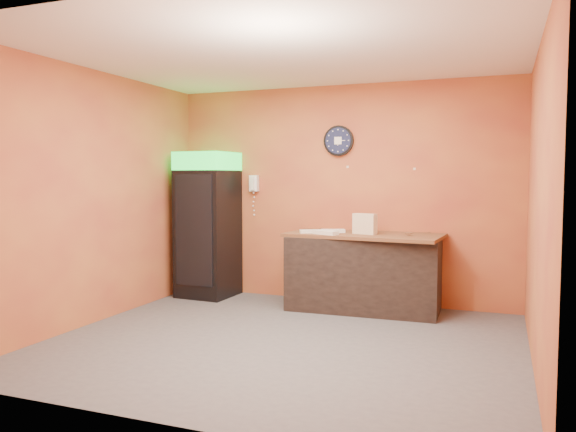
% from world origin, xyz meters
% --- Properties ---
extents(floor, '(4.50, 4.50, 0.00)m').
position_xyz_m(floor, '(0.00, 0.00, 0.00)').
color(floor, '#47474C').
rests_on(floor, ground).
extents(back_wall, '(4.50, 0.02, 2.80)m').
position_xyz_m(back_wall, '(0.00, 2.00, 1.40)').
color(back_wall, '#C27436').
rests_on(back_wall, floor).
extents(left_wall, '(0.02, 4.00, 2.80)m').
position_xyz_m(left_wall, '(-2.25, 0.00, 1.40)').
color(left_wall, '#C27436').
rests_on(left_wall, floor).
extents(right_wall, '(0.02, 4.00, 2.80)m').
position_xyz_m(right_wall, '(2.25, 0.00, 1.40)').
color(right_wall, '#C27436').
rests_on(right_wall, floor).
extents(ceiling, '(4.50, 4.00, 0.02)m').
position_xyz_m(ceiling, '(0.00, 0.00, 2.80)').
color(ceiling, white).
rests_on(ceiling, back_wall).
extents(beverage_cooler, '(0.72, 0.73, 1.95)m').
position_xyz_m(beverage_cooler, '(-1.75, 1.61, 0.95)').
color(beverage_cooler, black).
rests_on(beverage_cooler, floor).
extents(prep_counter, '(1.82, 0.85, 0.90)m').
position_xyz_m(prep_counter, '(0.42, 1.60, 0.45)').
color(prep_counter, black).
rests_on(prep_counter, floor).
extents(wall_clock, '(0.39, 0.06, 0.39)m').
position_xyz_m(wall_clock, '(-0.02, 1.97, 2.09)').
color(wall_clock, black).
rests_on(wall_clock, back_wall).
extents(wall_phone, '(0.12, 0.11, 0.22)m').
position_xyz_m(wall_phone, '(-1.21, 1.95, 1.53)').
color(wall_phone, white).
rests_on(wall_phone, back_wall).
extents(butcher_paper, '(1.90, 1.01, 0.04)m').
position_xyz_m(butcher_paper, '(0.42, 1.60, 0.92)').
color(butcher_paper, brown).
rests_on(butcher_paper, prep_counter).
extents(sub_roll_stack, '(0.31, 0.18, 0.25)m').
position_xyz_m(sub_roll_stack, '(0.44, 1.52, 1.06)').
color(sub_roll_stack, beige).
rests_on(sub_roll_stack, butcher_paper).
extents(wrapped_sandwich_left, '(0.29, 0.21, 0.04)m').
position_xyz_m(wrapped_sandwich_left, '(-0.21, 1.42, 0.96)').
color(wrapped_sandwich_left, silver).
rests_on(wrapped_sandwich_left, butcher_paper).
extents(wrapped_sandwich_mid, '(0.34, 0.23, 0.04)m').
position_xyz_m(wrapped_sandwich_mid, '(0.01, 1.33, 0.96)').
color(wrapped_sandwich_mid, silver).
rests_on(wrapped_sandwich_mid, butcher_paper).
extents(wrapped_sandwich_right, '(0.31, 0.22, 0.04)m').
position_xyz_m(wrapped_sandwich_right, '(0.04, 1.56, 0.96)').
color(wrapped_sandwich_right, silver).
rests_on(wrapped_sandwich_right, butcher_paper).
extents(kitchen_tool, '(0.05, 0.05, 0.05)m').
position_xyz_m(kitchen_tool, '(0.36, 1.77, 0.96)').
color(kitchen_tool, silver).
rests_on(kitchen_tool, butcher_paper).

